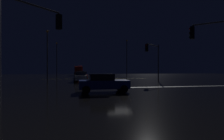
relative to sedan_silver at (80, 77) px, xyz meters
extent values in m
cube|color=black|center=(3.71, -10.46, -0.85)|extent=(120.00, 120.00, 0.10)
cube|color=white|center=(3.71, -2.44, -0.80)|extent=(0.35, 13.71, 0.01)
cube|color=yellow|center=(3.71, 9.16, -0.80)|extent=(22.00, 0.15, 0.01)
cube|color=white|center=(11.83, -10.46, -0.80)|extent=(13.71, 0.40, 0.01)
cube|color=#B7B7BC|center=(0.00, -0.04, -0.13)|extent=(1.80, 4.20, 0.70)
cube|color=black|center=(0.00, 0.16, 0.49)|extent=(1.60, 2.00, 0.55)
cylinder|color=black|center=(0.90, -1.59, -0.48)|extent=(0.22, 0.64, 0.64)
cylinder|color=black|center=(-0.90, -1.59, -0.48)|extent=(0.22, 0.64, 0.64)
cylinder|color=black|center=(0.90, 1.51, -0.48)|extent=(0.22, 0.64, 0.64)
cylinder|color=black|center=(-0.90, 1.51, -0.48)|extent=(0.22, 0.64, 0.64)
sphere|color=#F9EFC6|center=(0.65, -2.16, -0.08)|extent=(0.22, 0.22, 0.22)
sphere|color=#F9EFC6|center=(-0.65, -2.16, -0.08)|extent=(0.22, 0.22, 0.22)
cube|color=maroon|center=(0.40, 5.21, -0.13)|extent=(1.80, 4.20, 0.70)
cube|color=black|center=(0.40, 5.41, 0.49)|extent=(1.60, 2.00, 0.55)
cylinder|color=black|center=(1.30, 3.66, -0.48)|extent=(0.22, 0.64, 0.64)
cylinder|color=black|center=(-0.50, 3.66, -0.48)|extent=(0.22, 0.64, 0.64)
cylinder|color=black|center=(1.30, 6.76, -0.48)|extent=(0.22, 0.64, 0.64)
cylinder|color=black|center=(-0.50, 6.76, -0.48)|extent=(0.22, 0.64, 0.64)
sphere|color=#F9EFC6|center=(1.05, 3.09, -0.08)|extent=(0.22, 0.22, 0.22)
sphere|color=#F9EFC6|center=(-0.25, 3.09, -0.08)|extent=(0.22, 0.22, 0.22)
cube|color=slate|center=(0.28, 11.99, -0.13)|extent=(1.80, 4.20, 0.70)
cube|color=black|center=(0.28, 12.19, 0.49)|extent=(1.60, 2.00, 0.55)
cylinder|color=black|center=(1.18, 10.44, -0.48)|extent=(0.22, 0.64, 0.64)
cylinder|color=black|center=(-0.62, 10.44, -0.48)|extent=(0.22, 0.64, 0.64)
cylinder|color=black|center=(1.18, 13.54, -0.48)|extent=(0.22, 0.64, 0.64)
cylinder|color=black|center=(-0.62, 13.54, -0.48)|extent=(0.22, 0.64, 0.64)
sphere|color=#F9EFC6|center=(0.93, 9.87, -0.08)|extent=(0.22, 0.22, 0.22)
sphere|color=#F9EFC6|center=(-0.37, 9.87, -0.08)|extent=(0.22, 0.22, 0.22)
cube|color=#14512D|center=(0.49, 18.68, -0.13)|extent=(1.80, 4.20, 0.70)
cube|color=black|center=(0.49, 18.88, 0.49)|extent=(1.60, 2.00, 0.55)
cylinder|color=black|center=(1.39, 17.13, -0.48)|extent=(0.22, 0.64, 0.64)
cylinder|color=black|center=(-0.41, 17.13, -0.48)|extent=(0.22, 0.64, 0.64)
cylinder|color=black|center=(1.39, 20.23, -0.48)|extent=(0.22, 0.64, 0.64)
cylinder|color=black|center=(-0.41, 20.23, -0.48)|extent=(0.22, 0.64, 0.64)
sphere|color=#F9EFC6|center=(1.14, 16.56, -0.08)|extent=(0.22, 0.22, 0.22)
sphere|color=#F9EFC6|center=(-0.16, 16.56, -0.08)|extent=(0.22, 0.22, 0.22)
cube|color=silver|center=(0.42, 24.92, -0.13)|extent=(1.80, 4.20, 0.70)
cube|color=black|center=(0.42, 25.12, 0.49)|extent=(1.60, 2.00, 0.55)
cylinder|color=black|center=(1.32, 23.37, -0.48)|extent=(0.22, 0.64, 0.64)
cylinder|color=black|center=(-0.48, 23.37, -0.48)|extent=(0.22, 0.64, 0.64)
cylinder|color=black|center=(1.32, 26.47, -0.48)|extent=(0.22, 0.64, 0.64)
cylinder|color=black|center=(-0.48, 26.47, -0.48)|extent=(0.22, 0.64, 0.64)
sphere|color=#F9EFC6|center=(1.07, 22.80, -0.08)|extent=(0.22, 0.22, 0.22)
sphere|color=#F9EFC6|center=(-0.23, 22.80, -0.08)|extent=(0.22, 0.22, 0.22)
cube|color=red|center=(0.13, 28.32, 0.83)|extent=(2.40, 2.20, 2.30)
cube|color=silver|center=(0.13, 32.82, 0.98)|extent=(2.40, 5.00, 2.60)
cylinder|color=black|center=(1.33, 28.92, -0.32)|extent=(0.28, 0.96, 0.96)
cylinder|color=black|center=(-1.07, 28.92, -0.32)|extent=(0.28, 0.96, 0.96)
cylinder|color=black|center=(1.33, 33.62, -0.32)|extent=(0.28, 0.96, 0.96)
cylinder|color=black|center=(-1.07, 33.62, -0.32)|extent=(0.28, 0.96, 0.96)
sphere|color=#F9EFC6|center=(0.98, 27.17, 0.23)|extent=(0.26, 0.26, 0.26)
sphere|color=#F9EFC6|center=(-0.72, 27.17, 0.23)|extent=(0.26, 0.26, 0.26)
cube|color=navy|center=(1.65, -13.89, -0.13)|extent=(4.20, 1.80, 0.70)
cube|color=black|center=(1.45, -13.89, 0.49)|extent=(2.00, 1.60, 0.55)
cylinder|color=black|center=(3.20, -12.99, -0.48)|extent=(0.64, 0.22, 0.64)
cylinder|color=black|center=(3.20, -14.79, -0.48)|extent=(0.64, 0.22, 0.64)
cylinder|color=black|center=(0.10, -12.99, -0.48)|extent=(0.64, 0.22, 0.64)
cylinder|color=black|center=(0.10, -14.79, -0.48)|extent=(0.64, 0.22, 0.64)
sphere|color=#F9EFC6|center=(3.77, -13.24, -0.08)|extent=(0.22, 0.22, 0.22)
sphere|color=#F9EFC6|center=(3.77, -14.54, -0.08)|extent=(0.22, 0.22, 0.22)
cylinder|color=#4C4C51|center=(-3.30, -17.47, 5.12)|extent=(2.91, 2.91, 0.12)
cube|color=black|center=(-1.88, -16.06, 4.49)|extent=(0.46, 0.46, 1.05)
sphere|color=red|center=(-1.77, -15.95, 4.84)|extent=(0.22, 0.22, 0.22)
sphere|color=black|center=(-1.77, -15.95, 4.49)|extent=(0.22, 0.22, 0.22)
sphere|color=black|center=(-1.77, -15.95, 4.15)|extent=(0.22, 0.22, 0.22)
cylinder|color=#4C4C51|center=(10.50, -17.26, 4.84)|extent=(3.34, 3.34, 0.12)
cube|color=black|center=(8.88, -15.63, 4.22)|extent=(0.46, 0.46, 1.05)
sphere|color=red|center=(8.76, -15.51, 4.56)|extent=(0.22, 0.22, 0.22)
sphere|color=black|center=(8.76, -15.51, 4.22)|extent=(0.22, 0.22, 0.22)
sphere|color=black|center=(8.76, -15.51, 3.87)|extent=(0.22, 0.22, 0.22)
cylinder|color=#4C4C51|center=(12.13, -2.04, 2.12)|extent=(0.18, 0.18, 5.85)
cylinder|color=#4C4C51|center=(10.53, -3.65, 4.75)|extent=(3.29, 3.29, 0.12)
cube|color=black|center=(8.92, -5.25, 4.12)|extent=(0.46, 0.46, 1.05)
sphere|color=red|center=(8.81, -5.37, 4.47)|extent=(0.22, 0.22, 0.22)
sphere|color=black|center=(8.81, -5.37, 4.12)|extent=(0.22, 0.22, 0.22)
sphere|color=black|center=(8.81, -5.37, 3.78)|extent=(0.22, 0.22, 0.22)
cylinder|color=#424247|center=(-5.41, 19.16, 3.38)|extent=(0.20, 0.20, 8.36)
sphere|color=#F9AD47|center=(-5.41, 19.16, 7.74)|extent=(0.44, 0.44, 0.44)
cylinder|color=#424247|center=(12.83, 19.16, 3.98)|extent=(0.20, 0.20, 9.57)
sphere|color=#F9AD47|center=(12.83, 19.16, 8.94)|extent=(0.44, 0.44, 0.44)
cylinder|color=#424247|center=(-5.41, 3.16, 3.28)|extent=(0.20, 0.20, 8.16)
sphere|color=#F9AD47|center=(-5.41, 3.16, 7.53)|extent=(0.44, 0.44, 0.44)
camera|label=1|loc=(-0.72, -29.74, 1.14)|focal=30.05mm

